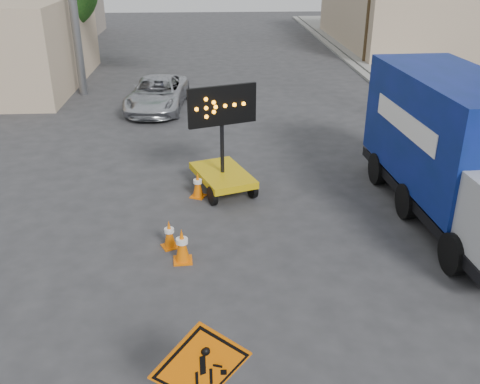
{
  "coord_description": "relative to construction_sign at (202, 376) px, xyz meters",
  "views": [
    {
      "loc": [
        -0.83,
        -6.16,
        6.16
      ],
      "look_at": [
        -0.26,
        3.65,
        1.6
      ],
      "focal_mm": 40.0,
      "sensor_mm": 36.0,
      "label": 1
    }
  ],
  "objects": [
    {
      "name": "curb_right",
      "position": [
        8.22,
        15.76,
        -0.93
      ],
      "size": [
        0.4,
        60.0,
        0.12
      ],
      "primitive_type": "cube",
      "color": "gray",
      "rests_on": "ground"
    },
    {
      "name": "sidewalk_right",
      "position": [
        10.52,
        15.76,
        -0.91
      ],
      "size": [
        4.0,
        60.0,
        0.15
      ],
      "primitive_type": "cube",
      "color": "gray",
      "rests_on": "ground"
    },
    {
      "name": "storefront_left_far",
      "position": [
        -13.98,
        34.76,
        1.21
      ],
      "size": [
        12.0,
        10.0,
        4.4
      ],
      "primitive_type": "cube",
      "color": "gray",
      "rests_on": "ground"
    },
    {
      "name": "building_right_far",
      "position": [
        14.02,
        30.76,
        1.31
      ],
      "size": [
        10.0,
        14.0,
        4.6
      ],
      "primitive_type": "cube",
      "color": "tan",
      "rests_on": "ground"
    },
    {
      "name": "construction_sign",
      "position": [
        0.0,
        0.0,
        0.0
      ],
      "size": [
        1.37,
        0.98,
        1.88
      ],
      "rotation": [
        0.0,
        0.0,
        0.27
      ],
      "color": "black",
      "rests_on": "ground"
    },
    {
      "name": "arrow_board",
      "position": [
        0.5,
        7.98,
        -0.33
      ],
      "size": [
        1.86,
        2.36,
        2.93
      ],
      "rotation": [
        0.0,
        0.0,
        0.35
      ],
      "color": "#C4A00A",
      "rests_on": "ground"
    },
    {
      "name": "pickup_truck",
      "position": [
        -1.92,
        16.13,
        -0.35
      ],
      "size": [
        2.55,
        4.8,
        1.28
      ],
      "primitive_type": "imported",
      "rotation": [
        0.0,
        0.0,
        -0.09
      ],
      "color": "silver",
      "rests_on": "ground"
    },
    {
      "name": "box_truck",
      "position": [
        5.98,
        6.15,
        0.55
      ],
      "size": [
        2.54,
        7.23,
        3.4
      ],
      "rotation": [
        0.0,
        0.0,
        0.05
      ],
      "color": "black",
      "rests_on": "ground"
    },
    {
      "name": "cone_a",
      "position": [
        -0.46,
        4.41,
        -0.6
      ],
      "size": [
        0.42,
        0.42,
        0.78
      ],
      "rotation": [
        0.0,
        0.0,
        0.07
      ],
      "color": "#E56304",
      "rests_on": "ground"
    },
    {
      "name": "cone_b",
      "position": [
        -0.77,
        5.02,
        -0.65
      ],
      "size": [
        0.45,
        0.45,
        0.67
      ],
      "rotation": [
        0.0,
        0.0,
        0.42
      ],
      "color": "#E56304",
      "rests_on": "ground"
    },
    {
      "name": "cone_c",
      "position": [
        -0.18,
        7.62,
        -0.63
      ],
      "size": [
        0.48,
        0.48,
        0.71
      ],
      "rotation": [
        0.0,
        0.0,
        -0.43
      ],
      "color": "#E56304",
      "rests_on": "ground"
    }
  ]
}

